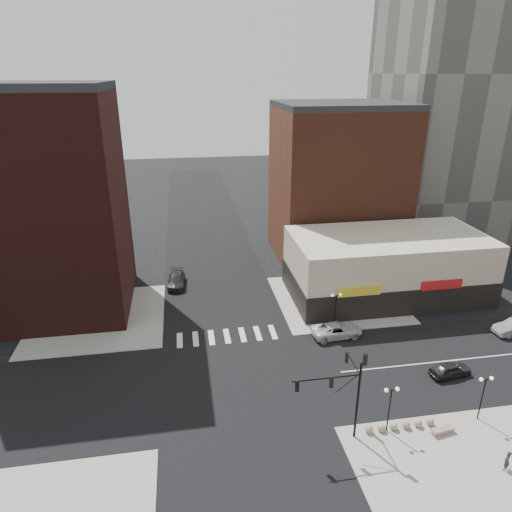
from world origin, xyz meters
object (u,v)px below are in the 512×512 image
object	(u,v)px
pedestrian	(507,461)
dark_sedan_east	(450,369)
white_suv	(337,330)
traffic_signal	(345,384)
dark_sedan_north	(177,280)
street_lamp_ne	(336,302)
stone_bench	(442,430)
street_lamp_se_b	(484,387)
street_lamp_se_a	(391,398)

from	to	relation	value
pedestrian	dark_sedan_east	bearing A→B (deg)	-141.37
white_suv	traffic_signal	bearing A→B (deg)	158.39
traffic_signal	dark_sedan_north	bearing A→B (deg)	113.05
street_lamp_ne	dark_sedan_north	xyz separation A→B (m)	(-17.41, 13.89, -2.50)
white_suv	stone_bench	size ratio (longest dim) A/B	2.73
pedestrian	traffic_signal	bearing A→B (deg)	-66.18
dark_sedan_north	street_lamp_ne	bearing A→B (deg)	-35.14
street_lamp_se_b	pedestrian	world-z (taller)	street_lamp_se_b
dark_sedan_north	dark_sedan_east	bearing A→B (deg)	-39.99
street_lamp_ne	dark_sedan_north	distance (m)	22.41
white_suv	dark_sedan_east	bearing A→B (deg)	-139.32
street_lamp_se_b	stone_bench	size ratio (longest dim) A/B	2.06
street_lamp_se_a	pedestrian	distance (m)	8.79
pedestrian	stone_bench	size ratio (longest dim) A/B	0.81
white_suv	pedestrian	distance (m)	20.23
traffic_signal	dark_sedan_east	size ratio (longest dim) A/B	1.93
traffic_signal	street_lamp_se_b	world-z (taller)	traffic_signal
street_lamp_se_a	street_lamp_ne	distance (m)	16.03
street_lamp_se_b	dark_sedan_east	bearing A→B (deg)	80.20
dark_sedan_north	stone_bench	bearing A→B (deg)	-52.78
pedestrian	dark_sedan_north	bearing A→B (deg)	-96.30
white_suv	pedestrian	bearing A→B (deg)	-166.47
white_suv	dark_sedan_east	world-z (taller)	white_suv
street_lamp_ne	white_suv	xyz separation A→B (m)	(-0.33, -1.77, -2.52)
street_lamp_ne	white_suv	world-z (taller)	street_lamp_ne
street_lamp_se_b	dark_sedan_east	size ratio (longest dim) A/B	1.03
street_lamp_se_b	pedestrian	bearing A→B (deg)	-103.39
traffic_signal	dark_sedan_north	distance (m)	32.57
traffic_signal	street_lamp_se_b	distance (m)	11.88
street_lamp_se_b	dark_sedan_north	xyz separation A→B (m)	(-24.41, 29.89, -2.50)
street_lamp_ne	pedestrian	size ratio (longest dim) A/B	2.55
street_lamp_se_b	dark_sedan_north	size ratio (longest dim) A/B	0.76
street_lamp_se_b	dark_sedan_east	world-z (taller)	street_lamp_se_b
street_lamp_se_a	street_lamp_ne	world-z (taller)	same
traffic_signal	street_lamp_se_a	distance (m)	4.12
street_lamp_ne	dark_sedan_east	bearing A→B (deg)	-51.78
street_lamp_se_b	pedestrian	xyz separation A→B (m)	(-1.20, -5.05, -2.35)
white_suv	street_lamp_ne	bearing A→B (deg)	-14.73
traffic_signal	pedestrian	size ratio (longest dim) A/B	4.76
dark_sedan_east	street_lamp_se_b	bearing A→B (deg)	162.40
dark_sedan_east	street_lamp_ne	bearing A→B (deg)	30.42
street_lamp_se_b	pedestrian	distance (m)	5.70
white_suv	street_lamp_se_b	bearing A→B (deg)	-156.86
street_lamp_se_a	street_lamp_ne	size ratio (longest dim) A/B	1.00
street_lamp_se_a	dark_sedan_north	bearing A→B (deg)	118.77
traffic_signal	pedestrian	xyz separation A→B (m)	(10.56, -5.22, -4.03)
street_lamp_se_a	street_lamp_se_b	bearing A→B (deg)	0.00
street_lamp_se_a	stone_bench	distance (m)	5.26
white_suv	stone_bench	xyz separation A→B (m)	(3.59, -15.23, -0.40)
traffic_signal	street_lamp_se_a	bearing A→B (deg)	-2.57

